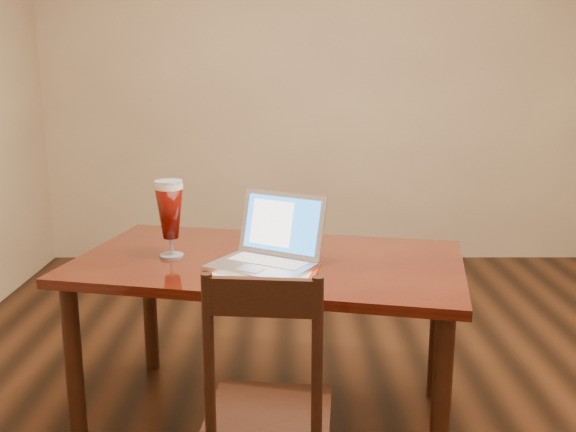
{
  "coord_description": "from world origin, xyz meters",
  "views": [
    {
      "loc": [
        -0.44,
        -2.29,
        1.43
      ],
      "look_at": [
        -0.44,
        0.1,
        0.88
      ],
      "focal_mm": 40.0,
      "sensor_mm": 36.0,
      "label": 1
    }
  ],
  "objects": [
    {
      "name": "dining_table",
      "position": [
        -0.53,
        0.13,
        0.63
      ],
      "size": [
        1.64,
        1.14,
        1.01
      ],
      "rotation": [
        0.0,
        0.0,
        -0.21
      ],
      "color": "#471709",
      "rests_on": "ground"
    },
    {
      "name": "dining_chair",
      "position": [
        -0.5,
        -0.53,
        0.42
      ],
      "size": [
        0.41,
        0.39,
        0.89
      ],
      "rotation": [
        0.0,
        0.0,
        -0.09
      ],
      "color": "black",
      "rests_on": "ground"
    }
  ]
}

